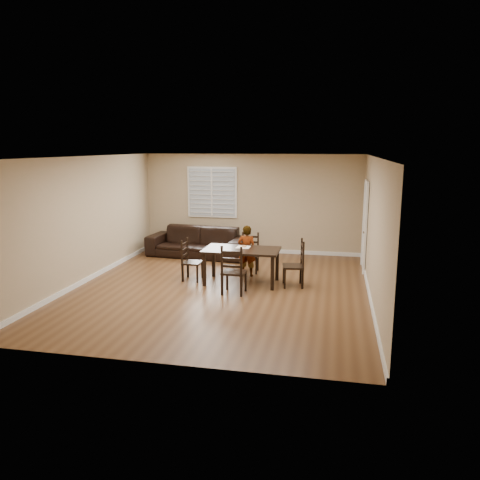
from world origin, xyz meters
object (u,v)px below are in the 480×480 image
dining_table (242,253)px  chair_near (250,254)px  chair_right (299,265)px  chair_far (232,273)px  donut (244,246)px  chair_left (188,261)px  sofa (198,242)px  child (247,251)px

dining_table → chair_near: (0.00, 1.02, -0.25)m
dining_table → chair_right: bearing=1.0°
dining_table → chair_far: chair_far is taller
chair_right → donut: size_ratio=9.92×
chair_far → chair_left: size_ratio=1.09×
donut → chair_right: bearing=-7.9°
chair_near → sofa: bearing=140.8°
child → chair_far: bearing=92.2°
chair_right → child: size_ratio=0.86×
chair_left → chair_right: size_ratio=0.92×
chair_left → chair_right: (2.44, 0.00, 0.04)m
child → chair_left: bearing=28.0°
chair_near → donut: (0.02, -0.83, 0.36)m
chair_left → sofa: 2.26m
chair_far → sofa: bearing=-59.2°
chair_right → child: (-1.22, 0.57, 0.13)m
dining_table → chair_left: size_ratio=1.75×
chair_left → sofa: size_ratio=0.35×
chair_far → chair_right: bearing=-142.1°
dining_table → chair_right: size_ratio=1.61×
dining_table → donut: 0.21m
chair_left → child: size_ratio=0.79×
dining_table → sofa: (-1.65, 2.23, -0.28)m
chair_left → dining_table: bearing=-89.5°
chair_right → donut: 1.26m
donut → sofa: bearing=129.2°
donut → sofa: (-1.67, 2.05, -0.39)m
child → sofa: (-1.65, 1.65, -0.20)m
child → donut: child is taller
chair_left → sofa: bearing=11.9°
chair_left → child: 1.36m
chair_far → donut: chair_far is taller
dining_table → chair_left: (-1.22, 0.01, -0.25)m
chair_far → chair_right: (1.23, 0.87, -0.00)m
chair_near → sofa: size_ratio=0.35×
chair_near → chair_left: chair_near is taller
chair_far → chair_left: bearing=-32.8°
sofa → child: bearing=-39.8°
chair_near → donut: 0.91m
chair_near → chair_right: 1.58m
dining_table → chair_far: (-0.01, -0.85, -0.21)m
chair_far → donut: size_ratio=9.98×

